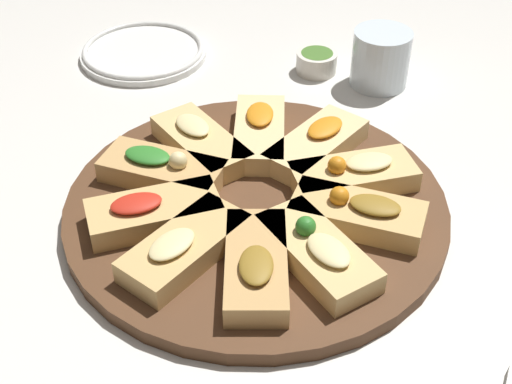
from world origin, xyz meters
The scene contains 15 objects.
ground_plane centered at (0.00, 0.00, 0.00)m, with size 3.00×3.00×0.00m, color silver.
serving_board centered at (0.00, 0.00, 0.01)m, with size 0.43×0.43×0.02m, color #51331E.
focaccia_slice_0 centered at (-0.02, -0.12, 0.03)m, with size 0.08×0.15×0.04m.
focaccia_slice_1 centered at (0.06, -0.10, 0.03)m, with size 0.12×0.15×0.04m.
focaccia_slice_2 centered at (0.10, -0.05, 0.03)m, with size 0.15×0.12×0.04m.
focaccia_slice_3 centered at (0.11, 0.02, 0.03)m, with size 0.15×0.08×0.04m.
focaccia_slice_4 centered at (0.08, 0.08, 0.03)m, with size 0.14×0.14×0.04m.
focaccia_slice_5 centered at (0.02, 0.11, 0.03)m, with size 0.08×0.15×0.04m.
focaccia_slice_6 centered at (-0.05, 0.10, 0.03)m, with size 0.12×0.15×0.04m.
focaccia_slice_7 centered at (-0.11, 0.05, 0.03)m, with size 0.15×0.12×0.04m.
focaccia_slice_8 centered at (-0.11, -0.02, 0.03)m, with size 0.15×0.08×0.04m.
focaccia_slice_9 centered at (-0.08, -0.09, 0.03)m, with size 0.14×0.15×0.04m.
plate_left centered at (-0.33, 0.24, 0.01)m, with size 0.19×0.19×0.02m.
water_glass centered at (0.01, 0.34, 0.04)m, with size 0.08×0.08×0.08m, color silver.
dipping_bowl centered at (-0.08, 0.33, 0.02)m, with size 0.06×0.06×0.03m.
Camera 1 is at (0.30, -0.54, 0.53)m, focal length 50.00 mm.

